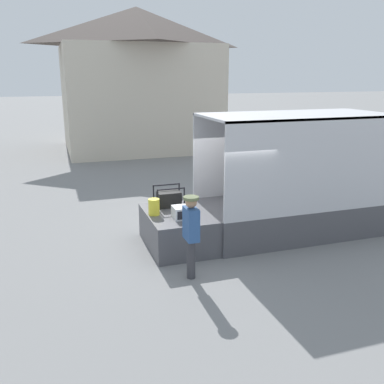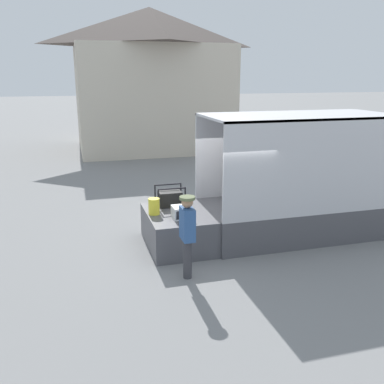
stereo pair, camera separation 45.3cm
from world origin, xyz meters
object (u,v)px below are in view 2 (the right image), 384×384
object	(u,v)px
portable_generator	(171,198)
orange_bucket	(154,206)
microwave	(182,212)
worker_person	(187,229)
box_truck	(351,195)

from	to	relation	value
portable_generator	orange_bucket	world-z (taller)	portable_generator
microwave	portable_generator	size ratio (longest dim) A/B	0.62
microwave	orange_bucket	distance (m)	0.74
portable_generator	worker_person	size ratio (longest dim) A/B	0.41
box_truck	portable_generator	size ratio (longest dim) A/B	9.89
box_truck	portable_generator	world-z (taller)	box_truck
microwave	portable_generator	bearing A→B (deg)	91.93
box_truck	orange_bucket	xyz separation A→B (m)	(-5.47, 0.03, 0.12)
microwave	worker_person	distance (m)	1.34
portable_generator	microwave	bearing A→B (deg)	-88.07
microwave	worker_person	size ratio (longest dim) A/B	0.25
microwave	portable_generator	world-z (taller)	portable_generator
worker_person	box_truck	bearing A→B (deg)	18.93
box_truck	microwave	xyz separation A→B (m)	(-4.89, -0.43, 0.07)
box_truck	worker_person	xyz separation A→B (m)	(-5.12, -1.75, 0.16)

